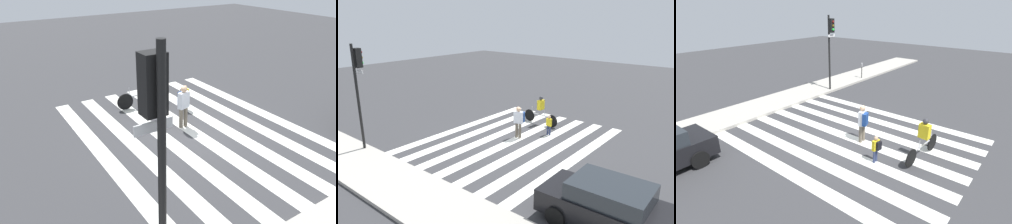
# 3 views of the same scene
# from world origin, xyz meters

# --- Properties ---
(ground_plane) EXTENTS (60.00, 60.00, 0.00)m
(ground_plane) POSITION_xyz_m (0.00, 0.00, 0.00)
(ground_plane) COLOR #38383A
(sidewalk_curb) EXTENTS (36.00, 2.50, 0.14)m
(sidewalk_curb) POSITION_xyz_m (0.00, 6.25, 0.07)
(sidewalk_curb) COLOR #ADA89E
(sidewalk_curb) RESTS_ON ground_plane
(crosswalk_stripes) EXTENTS (7.36, 10.00, 0.01)m
(crosswalk_stripes) POSITION_xyz_m (0.00, 0.00, 0.00)
(crosswalk_stripes) COLOR silver
(crosswalk_stripes) RESTS_ON ground_plane
(traffic_light) EXTENTS (0.60, 0.50, 4.90)m
(traffic_light) POSITION_xyz_m (4.58, 5.18, 3.42)
(traffic_light) COLOR black
(traffic_light) RESTS_ON ground_plane
(parking_meter) EXTENTS (0.15, 0.15, 1.33)m
(parking_meter) POSITION_xyz_m (8.36, 5.36, 0.99)
(parking_meter) COLOR black
(parking_meter) RESTS_ON ground_plane
(pedestrian_child_with_backpack) EXTENTS (0.49, 0.46, 1.65)m
(pedestrian_child_with_backpack) POSITION_xyz_m (0.06, -0.58, 0.96)
(pedestrian_child_with_backpack) COLOR #6B6051
(pedestrian_child_with_backpack) RESTS_ON ground_plane
(pedestrian_adult_tall_backpack) EXTENTS (0.31, 0.28, 1.06)m
(pedestrian_adult_tall_backpack) POSITION_xyz_m (-0.93, -1.88, 0.62)
(pedestrian_adult_tall_backpack) COLOR navy
(pedestrian_adult_tall_backpack) RESTS_ON ground_plane
(cyclist_mid_street) EXTENTS (2.32, 0.42, 1.64)m
(cyclist_mid_street) POSITION_xyz_m (0.41, -3.09, 0.87)
(cyclist_mid_street) COLOR black
(cyclist_mid_street) RESTS_ON ground_plane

